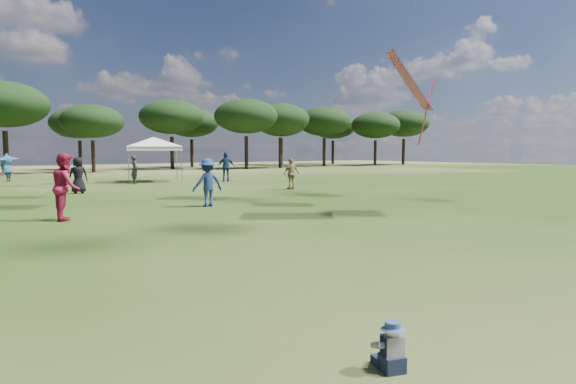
% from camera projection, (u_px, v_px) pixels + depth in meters
% --- Properties ---
extents(tent_right, '(6.20, 6.20, 3.10)m').
position_uv_depth(tent_right, '(154.00, 139.00, 30.09)').
color(tent_right, gray).
rests_on(tent_right, ground).
extents(toddler, '(0.34, 0.36, 0.45)m').
position_uv_depth(toddler, '(391.00, 348.00, 4.22)').
color(toddler, '#161C32').
rests_on(toddler, ground).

